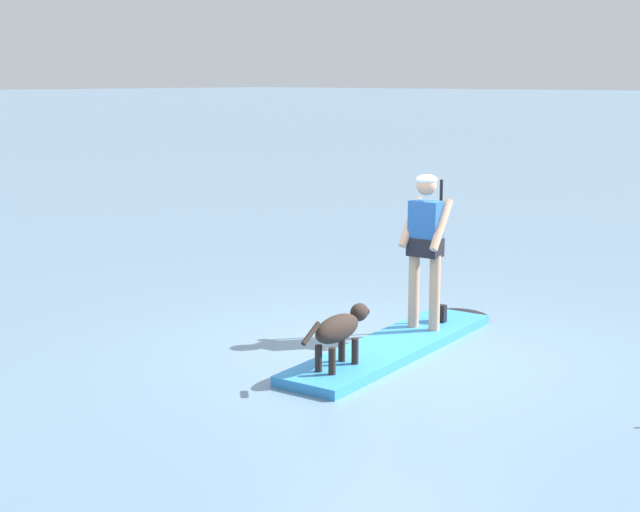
# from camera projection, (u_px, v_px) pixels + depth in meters

# --- Properties ---
(ground_plane) EXTENTS (400.00, 400.00, 0.00)m
(ground_plane) POSITION_uv_depth(u_px,v_px,m) (392.00, 352.00, 9.81)
(ground_plane) COLOR slate
(paddleboard) EXTENTS (3.58, 1.09, 0.10)m
(paddleboard) POSITION_uv_depth(u_px,v_px,m) (403.00, 342.00, 9.99)
(paddleboard) COLOR #338CD8
(paddleboard) RESTS_ON ground_plane
(person_paddler) EXTENTS (0.63, 0.51, 1.71)m
(person_paddler) POSITION_uv_depth(u_px,v_px,m) (426.00, 240.00, 10.18)
(person_paddler) COLOR tan
(person_paddler) RESTS_ON paddleboard
(dog) EXTENTS (1.13, 0.29, 0.55)m
(dog) POSITION_uv_depth(u_px,v_px,m) (340.00, 329.00, 8.92)
(dog) COLOR #2D231E
(dog) RESTS_ON paddleboard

